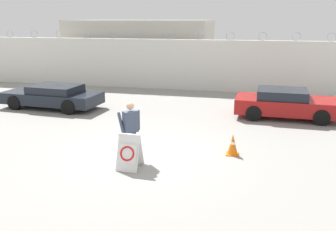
{
  "coord_description": "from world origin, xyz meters",
  "views": [
    {
      "loc": [
        3.4,
        -10.39,
        4.09
      ],
      "look_at": [
        0.51,
        1.55,
        0.9
      ],
      "focal_mm": 40.0,
      "sensor_mm": 36.0,
      "label": 1
    }
  ],
  "objects": [
    {
      "name": "ground_plane",
      "position": [
        0.0,
        0.0,
        0.0
      ],
      "size": [
        90.0,
        90.0,
        0.0
      ],
      "primitive_type": "plane",
      "color": "gray"
    },
    {
      "name": "traffic_cone_near",
      "position": [
        2.77,
        0.7,
        0.32
      ],
      "size": [
        0.38,
        0.38,
        0.65
      ],
      "color": "orange",
      "rests_on": "ground_plane"
    },
    {
      "name": "parked_car_front_coupe",
      "position": [
        -5.91,
        5.03,
        0.57
      ],
      "size": [
        4.71,
        2.16,
        1.09
      ],
      "rotation": [
        0.0,
        0.0,
        3.07
      ],
      "color": "black",
      "rests_on": "ground_plane"
    },
    {
      "name": "security_guard",
      "position": [
        -0.17,
        -0.37,
        0.97
      ],
      "size": [
        0.63,
        0.53,
        1.74
      ],
      "rotation": [
        0.0,
        0.0,
        -2.29
      ],
      "color": "#232838",
      "rests_on": "ground_plane"
    },
    {
      "name": "traffic_cone_mid",
      "position": [
        -0.62,
        0.8,
        0.34
      ],
      "size": [
        0.35,
        0.35,
        0.69
      ],
      "color": "orange",
      "rests_on": "ground_plane"
    },
    {
      "name": "barricade_sign",
      "position": [
        0.04,
        -1.11,
        0.5
      ],
      "size": [
        0.66,
        0.71,
        1.01
      ],
      "rotation": [
        0.0,
        0.0,
        -0.03
      ],
      "color": "white",
      "rests_on": "ground_plane"
    },
    {
      "name": "building_block",
      "position": [
        -4.61,
        14.85,
        1.99
      ],
      "size": [
        9.47,
        5.29,
        3.99
      ],
      "color": "#B2ADA3",
      "rests_on": "ground_plane"
    },
    {
      "name": "parked_car_far_side",
      "position": [
        4.6,
        5.75,
        0.62
      ],
      "size": [
        4.25,
        2.08,
        1.22
      ],
      "rotation": [
        0.0,
        0.0,
        -0.02
      ],
      "color": "black",
      "rests_on": "ground_plane"
    },
    {
      "name": "perimeter_wall",
      "position": [
        -0.0,
        11.15,
        1.47
      ],
      "size": [
        36.0,
        0.3,
        3.38
      ],
      "color": "silver",
      "rests_on": "ground_plane"
    }
  ]
}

